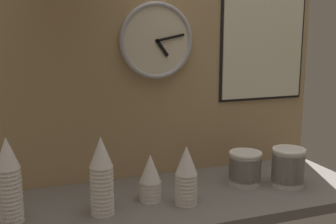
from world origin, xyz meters
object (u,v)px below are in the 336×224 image
object	(u,v)px
cup_stack_center_left	(102,176)
cup_stack_center	(150,177)
menu_board	(264,36)
cup_stack_far_left	(9,180)
bowl_stack_far_right	(288,166)
cup_stack_center_right	(186,175)
bowl_stack_right	(245,167)
wall_clock	(156,41)

from	to	relation	value
cup_stack_center_left	cup_stack_center	bearing A→B (deg)	15.69
menu_board	cup_stack_center	bearing A→B (deg)	-157.77
cup_stack_far_left	cup_stack_center	xyz separation A→B (m)	(0.50, 0.01, -0.06)
cup_stack_center	bowl_stack_far_right	bearing A→B (deg)	-5.03
cup_stack_center_right	bowl_stack_far_right	bearing A→B (deg)	3.22
cup_stack_center	bowl_stack_right	xyz separation A→B (m)	(0.42, 0.03, -0.02)
cup_stack_center_left	wall_clock	bearing A→B (deg)	44.92
bowl_stack_right	wall_clock	world-z (taller)	wall_clock
cup_stack_center	wall_clock	size ratio (longest dim) A/B	0.56
bowl_stack_far_right	wall_clock	world-z (taller)	wall_clock
bowl_stack_far_right	menu_board	xyz separation A→B (m)	(0.05, 0.31, 0.52)
bowl_stack_right	menu_board	distance (m)	0.62
cup_stack_center_right	wall_clock	xyz separation A→B (m)	(-0.00, 0.33, 0.48)
cup_stack_center_left	wall_clock	xyz separation A→B (m)	(0.31, 0.30, 0.45)
bowl_stack_right	menu_board	bearing A→B (deg)	47.82
cup_stack_center_left	bowl_stack_right	world-z (taller)	cup_stack_center_left
wall_clock	cup_stack_far_left	bearing A→B (deg)	-156.89
cup_stack_center_left	bowl_stack_far_right	size ratio (longest dim) A/B	1.76
bowl_stack_right	cup_stack_center_right	bearing A→B (deg)	-161.46
wall_clock	bowl_stack_far_right	bearing A→B (deg)	-32.70
bowl_stack_far_right	menu_board	size ratio (longest dim) A/B	0.27
bowl_stack_far_right	bowl_stack_right	world-z (taller)	bowl_stack_far_right
cup_stack_center_left	cup_stack_center	size ratio (longest dim) A/B	1.55
wall_clock	menu_board	world-z (taller)	menu_board
bowl_stack_far_right	bowl_stack_right	size ratio (longest dim) A/B	1.14
cup_stack_center_left	cup_stack_center_right	size ratio (longest dim) A/B	1.26
wall_clock	cup_stack_center_right	bearing A→B (deg)	-89.47
cup_stack_center_right	bowl_stack_right	xyz separation A→B (m)	(0.31, 0.10, -0.04)
cup_stack_center_left	bowl_stack_far_right	distance (m)	0.78
cup_stack_center_right	cup_stack_far_left	bearing A→B (deg)	173.63
bowl_stack_right	wall_clock	bearing A→B (deg)	144.36
bowl_stack_right	menu_board	xyz separation A→B (m)	(0.21, 0.23, 0.53)
cup_stack_far_left	bowl_stack_far_right	world-z (taller)	cup_stack_far_left
cup_stack_center_left	bowl_stack_right	distance (m)	0.63
bowl_stack_right	wall_clock	xyz separation A→B (m)	(-0.31, 0.22, 0.52)
wall_clock	menu_board	distance (m)	0.52
bowl_stack_far_right	wall_clock	distance (m)	0.75
cup_stack_far_left	menu_board	world-z (taller)	menu_board
bowl_stack_right	cup_stack_center	bearing A→B (deg)	-176.43
cup_stack_center_left	menu_board	distance (m)	1.00
cup_stack_center_right	menu_board	xyz separation A→B (m)	(0.52, 0.34, 0.49)
cup_stack_center_right	cup_stack_center	xyz separation A→B (m)	(-0.11, 0.08, -0.02)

